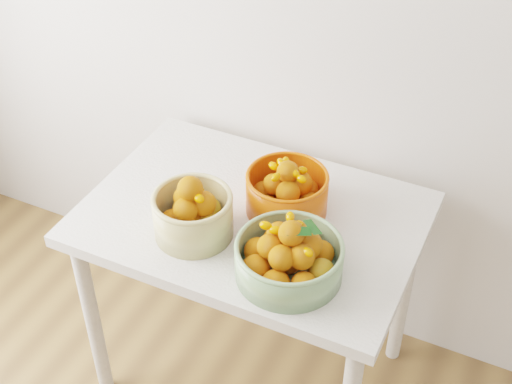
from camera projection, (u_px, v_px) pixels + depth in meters
table at (252, 237)px, 2.20m from camera, size 1.00×0.70×0.75m
bowl_cream at (193, 213)px, 2.02m from camera, size 0.27×0.27×0.20m
bowl_green at (289, 257)px, 1.90m from camera, size 0.38×0.38×0.19m
bowl_orange at (287, 192)px, 2.11m from camera, size 0.29×0.29×0.18m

